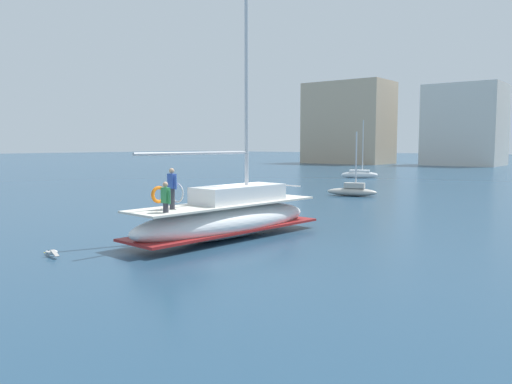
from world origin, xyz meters
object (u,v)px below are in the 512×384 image
(seagull, at_px, (52,252))
(moored_sloop_near, at_px, (360,173))
(moored_catamaran, at_px, (352,190))
(main_sailboat, at_px, (228,216))

(seagull, bearing_deg, moored_sloop_near, 103.34)
(moored_sloop_near, distance_m, moored_catamaran, 22.08)
(main_sailboat, height_order, moored_sloop_near, main_sailboat)
(moored_sloop_near, relative_size, seagull, 5.69)
(main_sailboat, relative_size, seagull, 11.04)
(main_sailboat, relative_size, moored_catamaran, 2.68)
(main_sailboat, bearing_deg, moored_sloop_near, 108.82)
(moored_catamaran, relative_size, seagull, 4.12)
(moored_catamaran, xyz_separation_m, seagull, (1.49, -25.67, -0.27))
(main_sailboat, distance_m, moored_sloop_near, 41.24)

